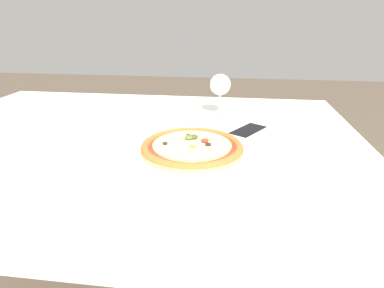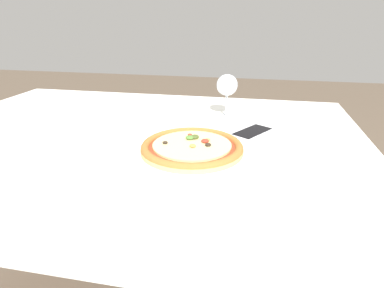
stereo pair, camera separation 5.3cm
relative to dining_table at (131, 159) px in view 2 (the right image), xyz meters
The scene contains 5 objects.
dining_table is the anchor object (origin of this frame).
pizza_plate 0.25m from the dining_table, 24.38° to the right, with size 0.29×0.29×0.04m.
fork 0.50m from the dining_table, behind, with size 0.05×0.17×0.00m.
wine_glass_far_left 0.41m from the dining_table, 43.76° to the left, with size 0.07×0.07×0.15m.
cell_phone 0.38m from the dining_table, 13.82° to the left, with size 0.14×0.16×0.01m.
Camera 2 is at (0.36, -0.85, 1.07)m, focal length 30.00 mm.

